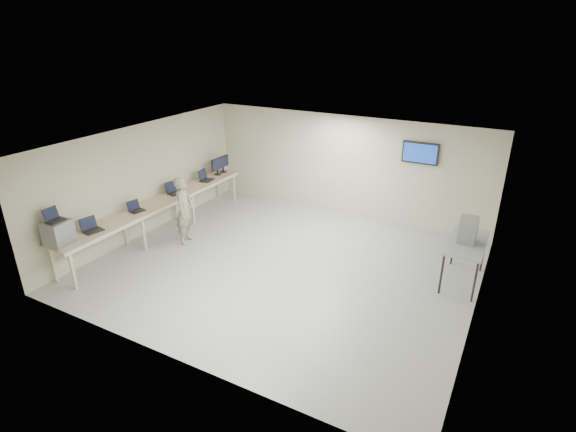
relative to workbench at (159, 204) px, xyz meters
The scene contains 13 objects.
room 3.67m from the workbench, ahead, with size 8.01×7.01×2.81m.
workbench is the anchor object (origin of this frame).
equipment_box 2.77m from the workbench, 91.31° to the right, with size 0.42×0.49×0.51m, color slate.
laptop_on_box 2.83m from the workbench, 92.40° to the right, with size 0.29×0.35×0.26m.
laptop_0 2.03m from the workbench, 90.91° to the right, with size 0.38×0.43×0.30m.
laptop_1 0.76m from the workbench, 92.76° to the right, with size 0.33×0.37×0.26m.
laptop_2 0.66m from the workbench, 95.45° to the left, with size 0.40×0.45×0.31m.
laptop_3 1.88m from the workbench, 90.27° to the left, with size 0.36×0.42×0.31m.
monitor_near 2.50m from the workbench, 90.26° to the left, with size 0.22×0.49×0.49m.
monitor_far 2.77m from the workbench, 90.23° to the left, with size 0.22×0.49×0.49m.
soldier 0.88m from the workbench, ahead, with size 0.62×0.41×1.70m, color gray.
side_table 7.29m from the workbench, ahead, with size 0.72×1.55×0.93m.
storage_bins 7.28m from the workbench, ahead, with size 0.33×0.37×0.53m.
Camera 1 is at (4.28, -7.72, 5.00)m, focal length 28.00 mm.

